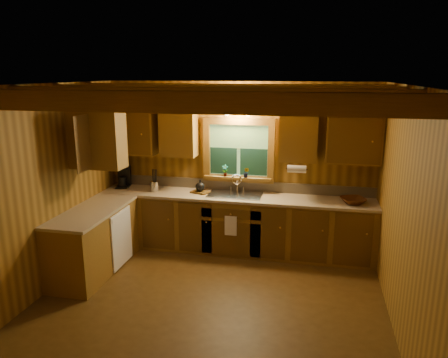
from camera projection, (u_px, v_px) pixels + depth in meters
room at (209, 200)px, 4.93m from camera, size 4.20×4.20×4.20m
ceiling_beams at (208, 95)px, 4.64m from camera, size 4.20×2.54×0.18m
base_cabinets at (199, 229)px, 6.46m from camera, size 4.20×2.22×0.86m
countertop at (200, 200)px, 6.35m from camera, size 4.20×2.24×0.04m
backsplash at (238, 185)px, 6.79m from camera, size 4.20×0.02×0.16m
dishwasher_panel at (122, 238)px, 6.08m from camera, size 0.02×0.60×0.80m
upper_cabinets at (195, 135)px, 6.26m from camera, size 4.19×1.77×0.78m
window at (239, 152)px, 6.64m from camera, size 1.12×0.08×1.00m
window_sill at (238, 178)px, 6.70m from camera, size 1.06×0.14×0.04m
wall_sconce at (237, 111)px, 6.37m from camera, size 0.45×0.21×0.17m
paper_towel_roll at (297, 169)px, 6.17m from camera, size 0.27×0.11×0.11m
dish_towel at (231, 226)px, 6.31m from camera, size 0.18×0.01×0.30m
sink at (235, 198)px, 6.55m from camera, size 0.82×0.48×0.43m
coffee_maker at (123, 177)px, 6.97m from camera, size 0.20×0.25×0.35m
utensil_crock at (154, 186)px, 6.74m from camera, size 0.13×0.13×0.36m
cutting_board at (200, 192)px, 6.66m from camera, size 0.32×0.28×0.02m
teakettle at (200, 187)px, 6.64m from camera, size 0.14×0.14×0.18m
wicker_basket at (353, 201)px, 6.11m from camera, size 0.45×0.45×0.08m
potted_plant_left at (225, 171)px, 6.69m from camera, size 0.10×0.07×0.18m
potted_plant_right at (246, 173)px, 6.61m from camera, size 0.10×0.09×0.16m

